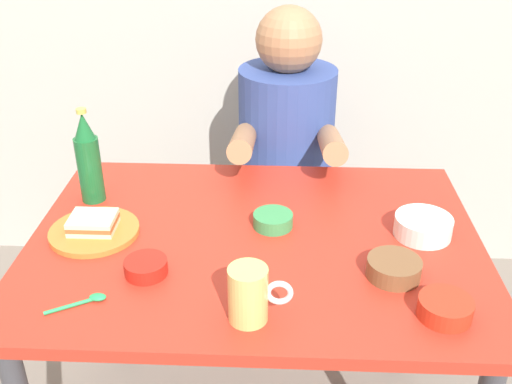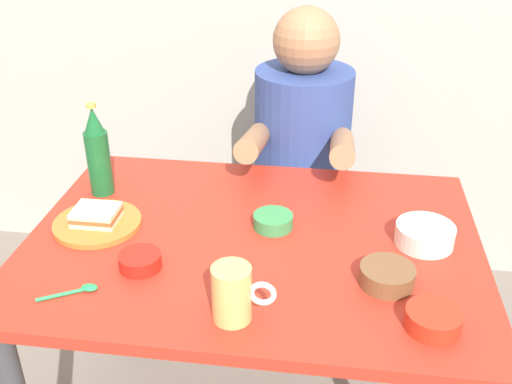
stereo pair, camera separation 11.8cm
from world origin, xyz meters
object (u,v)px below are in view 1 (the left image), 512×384
at_px(sandwich, 93,222).
at_px(beer_mug, 251,294).
at_px(person_seated, 286,130).
at_px(plate_orange, 95,231).
at_px(beer_bottle, 88,160).
at_px(sambal_bowl_red, 146,266).
at_px(dining_table, 255,269).
at_px(stool, 284,234).

distance_m(sandwich, beer_mug, 0.50).
bearing_deg(beer_mug, person_seated, 85.62).
relative_size(plate_orange, beer_bottle, 0.84).
height_order(sandwich, beer_bottle, beer_bottle).
bearing_deg(person_seated, sandwich, -127.47).
xyz_separation_m(beer_mug, sambal_bowl_red, (-0.24, 0.14, -0.04)).
relative_size(dining_table, sandwich, 10.00).
bearing_deg(sambal_bowl_red, beer_mug, -29.97).
bearing_deg(beer_mug, beer_bottle, 134.21).
height_order(beer_bottle, sambal_bowl_red, beer_bottle).
distance_m(dining_table, sambal_bowl_red, 0.30).
distance_m(stool, plate_orange, 0.88).
xyz_separation_m(stool, beer_bottle, (-0.52, -0.46, 0.51)).
xyz_separation_m(stool, sandwich, (-0.47, -0.63, 0.42)).
bearing_deg(sandwich, sambal_bowl_red, -44.15).
distance_m(dining_table, beer_mug, 0.33).
distance_m(plate_orange, beer_bottle, 0.21).
distance_m(dining_table, sandwich, 0.42).
relative_size(person_seated, plate_orange, 3.27).
height_order(beer_mug, sambal_bowl_red, beer_mug).
xyz_separation_m(sandwich, beer_bottle, (-0.05, 0.17, 0.09)).
distance_m(person_seated, sandwich, 0.78).
bearing_deg(stool, beer_bottle, -138.78).
bearing_deg(beer_bottle, person_seated, 40.52).
xyz_separation_m(stool, sambal_bowl_red, (-0.31, -0.79, 0.41)).
relative_size(beer_mug, beer_bottle, 0.48).
bearing_deg(person_seated, stool, 90.00).
distance_m(person_seated, beer_bottle, 0.69).
xyz_separation_m(plate_orange, beer_bottle, (-0.05, 0.17, 0.11)).
bearing_deg(person_seated, sambal_bowl_red, -111.87).
relative_size(dining_table, plate_orange, 5.00).
height_order(dining_table, stool, dining_table).
bearing_deg(sandwich, stool, 53.03).
bearing_deg(sandwich, person_seated, 52.53).
bearing_deg(plate_orange, beer_bottle, 106.53).
relative_size(dining_table, sambal_bowl_red, 11.46).
xyz_separation_m(dining_table, plate_orange, (-0.40, 0.00, 0.10)).
bearing_deg(person_seated, plate_orange, -127.47).
height_order(dining_table, sambal_bowl_red, sambal_bowl_red).
bearing_deg(plate_orange, person_seated, 52.53).
height_order(person_seated, beer_mug, person_seated).
xyz_separation_m(person_seated, plate_orange, (-0.47, -0.62, -0.02)).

